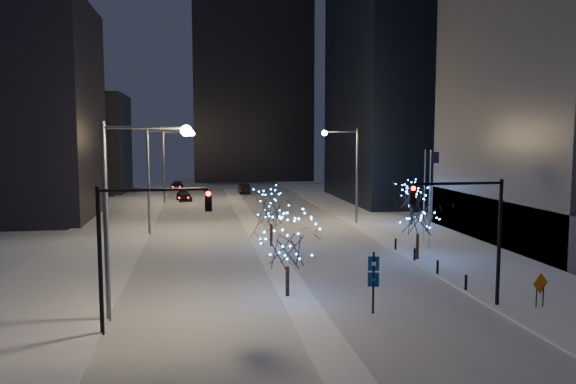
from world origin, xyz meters
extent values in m
plane|color=silver|center=(0.00, 0.00, 0.00)|extent=(160.00, 160.00, 0.00)
cube|color=#ABB1BB|center=(0.00, 35.00, 0.01)|extent=(20.00, 130.00, 0.02)
cube|color=silver|center=(0.00, 30.00, 0.07)|extent=(2.00, 80.00, 0.15)
cube|color=silver|center=(15.00, 20.00, 0.07)|extent=(10.00, 90.00, 0.15)
cube|color=silver|center=(-14.00, 20.00, 0.07)|extent=(8.00, 90.00, 0.15)
cube|color=black|center=(-26.00, 70.00, 8.00)|extent=(18.00, 16.00, 16.00)
cube|color=black|center=(6.00, 92.00, 21.00)|extent=(24.00, 14.00, 42.00)
cylinder|color=#595E66|center=(-10.00, 2.00, 5.00)|extent=(0.24, 0.24, 10.00)
cylinder|color=#595E66|center=(-8.00, 2.00, 9.70)|extent=(4.00, 0.16, 0.16)
sphere|color=#EDB876|center=(-6.00, 2.00, 9.55)|extent=(0.56, 0.56, 0.56)
cylinder|color=#595E66|center=(-10.00, 27.00, 5.00)|extent=(0.24, 0.24, 10.00)
cylinder|color=#595E66|center=(-8.00, 27.00, 9.70)|extent=(4.00, 0.16, 0.16)
sphere|color=#EDB876|center=(-6.00, 27.00, 9.55)|extent=(0.56, 0.56, 0.56)
cylinder|color=#595E66|center=(-10.00, 52.00, 5.00)|extent=(0.24, 0.24, 10.00)
cylinder|color=#595E66|center=(-8.00, 52.00, 9.70)|extent=(4.00, 0.16, 0.16)
sphere|color=#EDB876|center=(-6.00, 52.00, 9.55)|extent=(0.56, 0.56, 0.56)
cylinder|color=#595E66|center=(11.00, 30.00, 5.00)|extent=(0.24, 0.24, 10.00)
cylinder|color=#595E66|center=(9.25, 30.00, 9.70)|extent=(3.50, 0.16, 0.16)
sphere|color=#EDB876|center=(7.50, 30.00, 9.55)|extent=(0.56, 0.56, 0.56)
cylinder|color=black|center=(-10.00, 0.00, 3.50)|extent=(0.20, 0.20, 7.00)
cylinder|color=black|center=(-7.50, 0.00, 6.80)|extent=(5.00, 0.14, 0.14)
cube|color=black|center=(-5.00, 0.00, 6.25)|extent=(0.32, 0.28, 1.00)
sphere|color=#FF0C05|center=(-5.00, -0.18, 6.60)|extent=(0.22, 0.22, 0.22)
cylinder|color=black|center=(10.50, 1.00, 3.50)|extent=(0.20, 0.20, 7.00)
cylinder|color=black|center=(8.00, 1.00, 6.80)|extent=(5.00, 0.14, 0.14)
cube|color=black|center=(5.50, 1.00, 6.25)|extent=(0.32, 0.28, 1.00)
sphere|color=#FF0C05|center=(5.50, 0.82, 6.60)|extent=(0.22, 0.22, 0.22)
cylinder|color=silver|center=(13.00, 16.00, 4.15)|extent=(0.10, 0.10, 8.00)
cube|color=black|center=(13.35, 16.00, 7.55)|extent=(0.70, 0.03, 0.90)
cylinder|color=silver|center=(13.60, 18.50, 4.15)|extent=(0.10, 0.10, 8.00)
cube|color=black|center=(13.95, 18.50, 7.55)|extent=(0.70, 0.03, 0.90)
cylinder|color=black|center=(10.20, 4.00, 0.60)|extent=(0.16, 0.16, 0.90)
cylinder|color=black|center=(10.20, 8.00, 0.60)|extent=(0.16, 0.16, 0.90)
cylinder|color=black|center=(10.20, 12.00, 0.60)|extent=(0.16, 0.16, 0.90)
cylinder|color=black|center=(10.20, 16.00, 0.60)|extent=(0.16, 0.16, 0.90)
imported|color=black|center=(-7.39, 54.13, 0.77)|extent=(2.55, 4.74, 1.53)
imported|color=black|center=(1.93, 63.43, 0.77)|extent=(1.69, 4.68, 1.53)
imported|color=black|center=(-9.00, 71.45, 0.67)|extent=(2.26, 4.77, 1.34)
cylinder|color=black|center=(-0.50, 4.45, 1.01)|extent=(0.22, 0.22, 1.71)
cylinder|color=black|center=(0.50, 19.04, 1.07)|extent=(0.22, 0.22, 1.83)
cylinder|color=black|center=(10.61, 12.48, 1.10)|extent=(0.22, 0.22, 1.89)
cylinder|color=black|center=(16.25, 27.83, 0.97)|extent=(0.22, 0.22, 1.64)
cylinder|color=black|center=(3.49, 1.00, 1.65)|extent=(0.11, 0.11, 3.29)
cube|color=navy|center=(3.49, 1.00, 2.68)|extent=(0.58, 0.22, 0.75)
cube|color=navy|center=(3.49, 1.00, 1.83)|extent=(0.58, 0.22, 0.75)
cylinder|color=black|center=(12.34, 0.26, 0.70)|extent=(0.06, 0.06, 1.10)
cylinder|color=black|center=(12.74, 0.26, 0.70)|extent=(0.06, 0.06, 1.10)
cube|color=orange|center=(12.54, 0.26, 1.45)|extent=(1.09, 0.38, 1.13)
camera|label=1|loc=(-5.51, -26.52, 9.31)|focal=35.00mm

